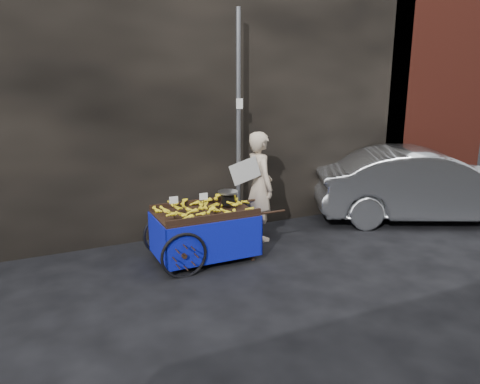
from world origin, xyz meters
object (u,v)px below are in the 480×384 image
plastic_bag (236,238)px  banana_cart (202,217)px  vendor (260,186)px  parked_car (425,185)px

plastic_bag → banana_cart: bearing=-153.2°
vendor → parked_car: (3.54, -0.43, -0.25)m
banana_cart → vendor: bearing=21.0°
vendor → parked_car: bearing=-96.1°
banana_cart → plastic_bag: size_ratio=7.79×
banana_cart → plastic_bag: banana_cart is taller
vendor → banana_cart: bearing=112.1°
vendor → plastic_bag: bearing=103.1°
banana_cart → vendor: size_ratio=1.10×
banana_cart → plastic_bag: bearing=26.5°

